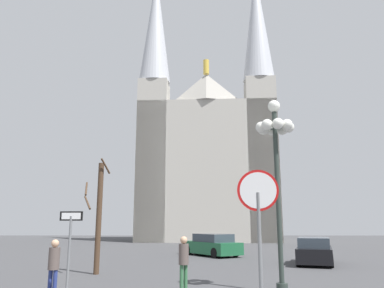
# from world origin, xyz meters

# --- Properties ---
(cathedral) EXTENTS (16.98, 11.47, 35.48)m
(cathedral) POSITION_xyz_m (2.59, 40.00, 10.73)
(cathedral) COLOR #ADA89E
(cathedral) RESTS_ON ground
(stop_sign) EXTENTS (0.84, 0.19, 3.26)m
(stop_sign) POSITION_xyz_m (2.26, 1.09, 2.31)
(stop_sign) COLOR slate
(stop_sign) RESTS_ON ground
(one_way_arrow_sign) EXTENTS (0.65, 0.08, 2.49)m
(one_way_arrow_sign) POSITION_xyz_m (-2.45, 3.87, 1.57)
(one_way_arrow_sign) COLOR slate
(one_way_arrow_sign) RESTS_ON ground
(street_lamp) EXTENTS (1.33, 1.33, 6.36)m
(street_lamp) POSITION_xyz_m (3.73, 5.89, 4.67)
(street_lamp) COLOR #2D3833
(street_lamp) RESTS_ON ground
(bare_tree) EXTENTS (1.21, 1.23, 5.01)m
(bare_tree) POSITION_xyz_m (-3.30, 10.28, 2.52)
(bare_tree) COLOR #473323
(bare_tree) RESTS_ON ground
(parked_car_near_green) EXTENTS (4.04, 4.83, 1.44)m
(parked_car_near_green) POSITION_xyz_m (2.12, 19.53, 0.68)
(parked_car_near_green) COLOR #1E5B38
(parked_car_near_green) RESTS_ON ground
(parked_car_far_black) EXTENTS (3.00, 4.60, 1.40)m
(parked_car_far_black) POSITION_xyz_m (7.40, 14.32, 0.66)
(parked_car_far_black) COLOR black
(parked_car_far_black) RESTS_ON ground
(pedestrian_walking) EXTENTS (0.32, 0.32, 1.69)m
(pedestrian_walking) POSITION_xyz_m (-3.15, 4.75, 1.02)
(pedestrian_walking) COLOR navy
(pedestrian_walking) RESTS_ON ground
(pedestrian_standing) EXTENTS (0.32, 0.32, 1.74)m
(pedestrian_standing) POSITION_xyz_m (0.61, 5.86, 1.06)
(pedestrian_standing) COLOR #33663F
(pedestrian_standing) RESTS_ON ground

